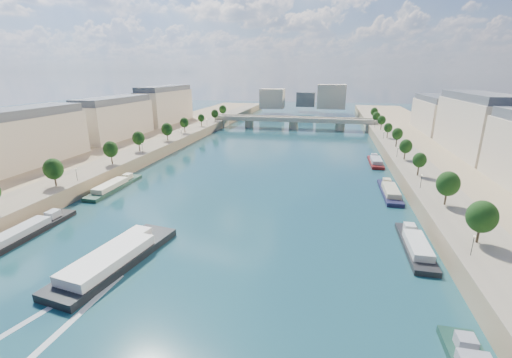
% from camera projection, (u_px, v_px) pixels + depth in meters
% --- Properties ---
extents(ground, '(700.00, 700.00, 0.00)m').
position_uv_depth(ground, '(258.00, 179.00, 127.81)').
color(ground, '#0D2D3C').
rests_on(ground, ground).
extents(quay_left, '(44.00, 520.00, 5.00)m').
position_uv_depth(quay_left, '(88.00, 162.00, 141.53)').
color(quay_left, '#9E8460').
rests_on(quay_left, ground).
extents(quay_right, '(44.00, 520.00, 5.00)m').
position_uv_depth(quay_right, '(472.00, 185.00, 112.60)').
color(quay_right, '#9E8460').
rests_on(quay_right, ground).
extents(pave_left, '(14.00, 520.00, 0.10)m').
position_uv_depth(pave_left, '(120.00, 158.00, 137.76)').
color(pave_left, gray).
rests_on(pave_left, quay_left).
extents(pave_right, '(14.00, 520.00, 0.10)m').
position_uv_depth(pave_right, '(424.00, 175.00, 114.85)').
color(pave_right, gray).
rests_on(pave_right, quay_right).
extents(trees_left, '(4.80, 268.80, 8.26)m').
position_uv_depth(trees_left, '(125.00, 144.00, 137.60)').
color(trees_left, '#382B1E').
rests_on(trees_left, ground).
extents(trees_right, '(4.80, 268.80, 8.26)m').
position_uv_depth(trees_right, '(413.00, 152.00, 122.96)').
color(trees_right, '#382B1E').
rests_on(trees_right, ground).
extents(lamps_left, '(0.36, 200.36, 4.28)m').
position_uv_depth(lamps_left, '(114.00, 158.00, 126.71)').
color(lamps_left, black).
rests_on(lamps_left, ground).
extents(lamps_right, '(0.36, 200.36, 4.28)m').
position_uv_depth(lamps_right, '(408.00, 163.00, 119.60)').
color(lamps_right, black).
rests_on(lamps_right, ground).
extents(buildings_left, '(16.00, 226.00, 23.20)m').
position_uv_depth(buildings_left, '(76.00, 123.00, 151.17)').
color(buildings_left, beige).
rests_on(buildings_left, ground).
extents(buildings_right, '(16.00, 226.00, 23.20)m').
position_uv_depth(buildings_right, '(508.00, 138.00, 117.01)').
color(buildings_right, beige).
rests_on(buildings_right, ground).
extents(skyline, '(79.00, 42.00, 22.00)m').
position_uv_depth(skyline, '(308.00, 98.00, 327.58)').
color(skyline, beige).
rests_on(skyline, ground).
extents(bridge, '(112.00, 12.00, 8.15)m').
position_uv_depth(bridge, '(294.00, 121.00, 239.98)').
color(bridge, '#C1B79E').
rests_on(bridge, ground).
extents(tour_barge, '(13.29, 31.68, 4.17)m').
position_uv_depth(tour_barge, '(115.00, 259.00, 70.66)').
color(tour_barge, black).
rests_on(tour_barge, ground).
extents(wake, '(11.45, 26.02, 0.04)m').
position_uv_depth(wake, '(55.00, 317.00, 55.60)').
color(wake, silver).
rests_on(wake, ground).
extents(moored_barges_right, '(5.00, 170.43, 3.60)m').
position_uv_depth(moored_barges_right, '(415.00, 246.00, 76.77)').
color(moored_barges_right, black).
rests_on(moored_barges_right, ground).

